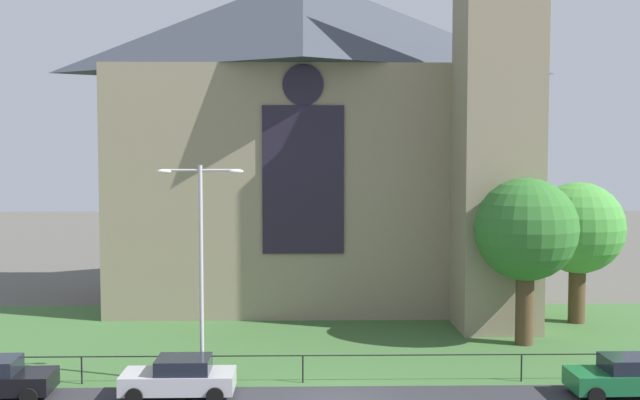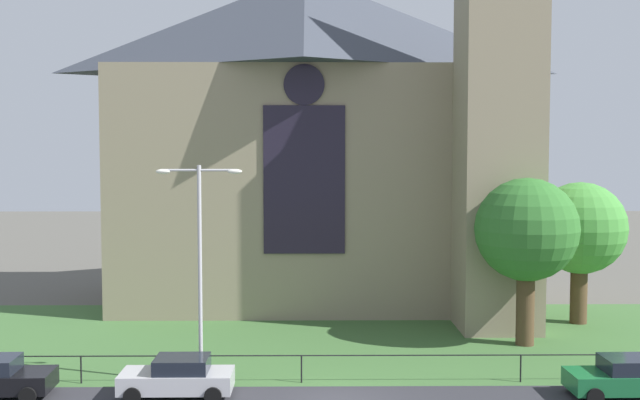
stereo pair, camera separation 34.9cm
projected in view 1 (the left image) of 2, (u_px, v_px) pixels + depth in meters
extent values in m
plane|color=#56544C|center=(330.00, 337.00, 37.97)|extent=(160.00, 160.00, 0.00)
cube|color=#3D6633|center=(331.00, 347.00, 35.97)|extent=(120.00, 20.00, 0.01)
cube|color=gray|center=(303.00, 187.00, 47.20)|extent=(22.00, 12.00, 14.00)
pyramid|color=#383D47|center=(303.00, 24.00, 46.56)|extent=(22.00, 12.00, 6.00)
cube|color=black|center=(303.00, 180.00, 41.11)|extent=(4.40, 0.16, 8.00)
cylinder|color=black|center=(303.00, 85.00, 40.79)|extent=(2.20, 0.15, 2.20)
cube|color=gray|center=(497.00, 156.00, 39.29)|extent=(4.00, 4.00, 18.00)
cylinder|color=black|center=(303.00, 356.00, 30.39)|extent=(35.12, 0.05, 0.05)
cylinder|color=black|center=(82.00, 370.00, 30.25)|extent=(0.07, 0.07, 1.10)
cylinder|color=black|center=(303.00, 369.00, 30.42)|extent=(0.06, 0.07, 1.10)
cylinder|color=black|center=(521.00, 368.00, 30.60)|extent=(0.06, 0.07, 1.10)
cylinder|color=#4C3823|center=(525.00, 306.00, 36.43)|extent=(0.87, 0.87, 3.70)
sphere|color=#2D6B28|center=(526.00, 229.00, 36.19)|extent=(4.91, 4.91, 4.91)
cylinder|color=#4C3823|center=(577.00, 292.00, 41.10)|extent=(0.90, 0.90, 3.31)
sphere|color=#428C38|center=(578.00, 228.00, 40.88)|extent=(4.91, 4.91, 4.91)
cylinder|color=#B2B2B7|center=(201.00, 276.00, 30.00)|extent=(0.16, 0.16, 8.70)
cylinder|color=#B2B2B7|center=(182.00, 170.00, 29.73)|extent=(1.40, 0.10, 0.10)
cylinder|color=#B2B2B7|center=(218.00, 170.00, 29.75)|extent=(1.40, 0.10, 0.10)
ellipsoid|color=white|center=(164.00, 172.00, 29.71)|extent=(0.57, 0.26, 0.20)
ellipsoid|color=white|center=(236.00, 171.00, 29.77)|extent=(0.57, 0.26, 0.20)
cylinder|color=black|center=(44.00, 382.00, 29.53)|extent=(0.65, 0.25, 0.64)
cylinder|color=black|center=(29.00, 397.00, 27.74)|extent=(0.65, 0.25, 0.64)
cube|color=#B7B7BC|center=(178.00, 381.00, 28.65)|extent=(4.21, 1.82, 0.70)
cube|color=black|center=(184.00, 365.00, 28.62)|extent=(2.01, 1.61, 0.55)
cylinder|color=black|center=(134.00, 397.00, 27.74)|extent=(0.64, 0.22, 0.64)
cylinder|color=black|center=(144.00, 382.00, 29.53)|extent=(0.64, 0.22, 0.64)
cylinder|color=black|center=(215.00, 396.00, 27.81)|extent=(0.64, 0.22, 0.64)
cylinder|color=black|center=(220.00, 381.00, 29.60)|extent=(0.64, 0.22, 0.64)
cube|color=#196033|center=(625.00, 380.00, 28.77)|extent=(4.24, 1.89, 0.70)
cube|color=black|center=(631.00, 364.00, 28.74)|extent=(2.03, 1.64, 0.55)
cylinder|color=black|center=(596.00, 396.00, 27.83)|extent=(0.64, 0.23, 0.64)
cylinder|color=black|center=(578.00, 381.00, 29.63)|extent=(0.64, 0.23, 0.64)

